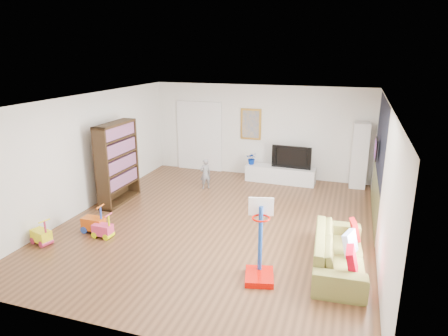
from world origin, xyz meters
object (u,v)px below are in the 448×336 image
(media_console, at_px, (280,174))
(basketball_hoop, at_px, (260,242))
(sofa, at_px, (339,252))
(bookshelf, at_px, (117,163))

(media_console, relative_size, basketball_hoop, 1.43)
(media_console, bearing_deg, sofa, -65.84)
(bookshelf, height_order, sofa, bookshelf)
(sofa, bearing_deg, media_console, 19.13)
(bookshelf, bearing_deg, media_console, 38.12)
(media_console, height_order, bookshelf, bookshelf)
(bookshelf, xyz_separation_m, basketball_hoop, (4.15, -2.38, -0.31))
(basketball_hoop, bearing_deg, sofa, 19.54)
(sofa, bearing_deg, bookshelf, 69.87)
(media_console, xyz_separation_m, sofa, (1.83, -4.38, 0.08))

